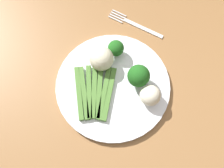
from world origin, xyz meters
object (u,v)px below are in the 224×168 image
plate (112,86)px  cauliflower_back_right (149,95)px  asparagus_bundle (93,92)px  fork (134,24)px  cauliflower_edge (101,59)px  dining_table (137,81)px  broccoli_front_left (136,75)px  broccoli_right (115,48)px

plate → cauliflower_back_right: 0.10m
asparagus_bundle → fork: (0.23, -0.05, -0.02)m
cauliflower_edge → dining_table: bearing=-75.8°
dining_table → cauliflower_edge: cauliflower_edge is taller
asparagus_bundle → cauliflower_edge: (0.08, 0.00, 0.02)m
asparagus_bundle → cauliflower_edge: bearing=-11.9°
asparagus_bundle → fork: size_ratio=0.93×
asparagus_bundle → cauliflower_edge: size_ratio=2.47×
plate → cauliflower_edge: 0.08m
cauliflower_edge → fork: (0.15, -0.05, -0.04)m
plate → asparagus_bundle: bearing=130.9°
broccoli_front_left → cauliflower_edge: broccoli_front_left is taller
plate → cauliflower_back_right: size_ratio=5.70×
asparagus_bundle → broccoli_front_left: (0.06, -0.09, 0.03)m
asparagus_bundle → broccoli_right: (0.12, -0.02, 0.02)m
asparagus_bundle → broccoli_front_left: bearing=-72.5°
dining_table → cauliflower_back_right: (-0.09, -0.04, 0.15)m
plate → asparagus_bundle: size_ratio=1.91×
cauliflower_edge → fork: cauliflower_edge is taller
plate → dining_table: bearing=-37.7°
broccoli_front_left → cauliflower_back_right: 0.06m
dining_table → plate: bearing=142.3°
fork → dining_table: bearing=123.9°
cauliflower_back_right → fork: (0.21, 0.08, -0.04)m
cauliflower_back_right → fork: bearing=22.1°
broccoli_right → broccoli_front_left: broccoli_front_left is taller
asparagus_bundle → broccoli_front_left: 0.11m
plate → broccoli_front_left: bearing=-65.4°
dining_table → cauliflower_back_right: cauliflower_back_right is taller
broccoli_right → cauliflower_edge: cauliflower_edge is taller
asparagus_bundle → broccoli_right: broccoli_right is taller
dining_table → plate: 0.15m
cauliflower_edge → cauliflower_back_right: 0.15m
plate → cauliflower_back_right: bearing=-96.7°
broccoli_front_left → fork: (0.17, 0.04, -0.05)m
broccoli_right → cauliflower_edge: bearing=144.9°
broccoli_right → fork: broccoli_right is taller
asparagus_bundle → cauliflower_back_right: bearing=-95.2°
dining_table → fork: bearing=20.6°
dining_table → broccoli_front_left: size_ratio=17.60×
broccoli_right → cauliflower_back_right: size_ratio=1.00×
dining_table → plate: plate is taller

